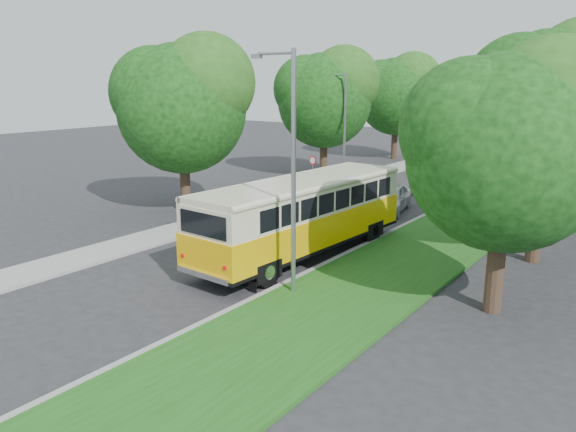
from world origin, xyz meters
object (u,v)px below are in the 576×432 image
Objects in this scene: car_grey at (491,171)px; car_white at (432,182)px; car_silver at (389,198)px; lamppost_far at (343,124)px; car_blue at (472,172)px; lamppost_near at (291,166)px; vintage_bus at (302,218)px.

car_white is at bearing -95.29° from car_grey.
lamppost_far is at bearing 125.43° from car_silver.
car_grey reaches higher than car_blue.
lamppost_far is 11.54m from car_grey.
car_white is (-2.94, 19.70, -3.75)m from lamppost_near.
car_grey is at bearing 70.50° from car_silver.
vintage_bus is at bearing -82.83° from car_grey.
lamppost_far is at bearing -114.96° from car_blue.
car_silver is 12.17m from car_blue.
car_white is (-0.89, 16.04, -1.00)m from vintage_bus.
car_white is (5.96, 1.20, -3.50)m from lamppost_far.
lamppost_far is 1.68× the size of car_silver.
car_grey reaches higher than car_white.
car_grey is (7.70, 7.87, -3.45)m from lamppost_far.
car_silver is 13.44m from car_grey.
car_grey is (1.51, 13.35, -0.09)m from car_silver.
vintage_bus is 21.54m from car_blue.
lamppost_far is (-8.91, 18.50, -0.25)m from lamppost_near.
car_blue is (6.73, 6.68, -3.50)m from lamppost_far.
car_blue is at bearing -119.66° from car_grey.
lamppost_near is 0.73× the size of vintage_bus.
lamppost_far reaches higher than car_silver.
lamppost_near is 1.07× the size of lamppost_far.
lamppost_near is 5.02m from vintage_bus.
car_silver is 0.93× the size of car_grey.
car_white is 6.89m from car_grey.
vintage_bus is at bearing -69.40° from car_blue.
car_silver is at bearing -87.14° from car_grey.
lamppost_near reaches higher than vintage_bus.
car_blue is at bearing 88.61° from car_white.
lamppost_far is at bearing 115.71° from lamppost_near.
car_blue reaches higher than car_white.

